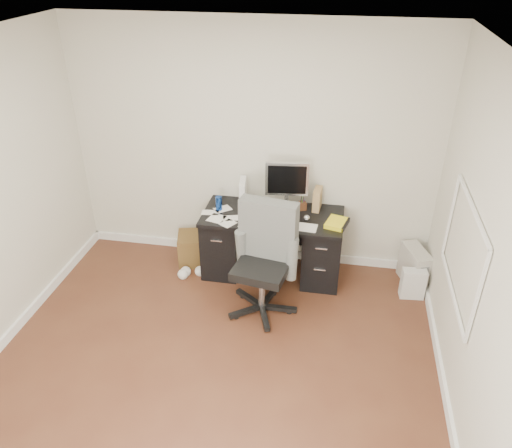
{
  "coord_description": "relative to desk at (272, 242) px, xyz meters",
  "views": [
    {
      "loc": [
        0.96,
        -2.96,
        3.33
      ],
      "look_at": [
        0.2,
        1.2,
        0.88
      ],
      "focal_mm": 35.0,
      "sensor_mm": 36.0,
      "label": 1
    }
  ],
  "objects": [
    {
      "name": "room_shell",
      "position": [
        -0.27,
        -1.62,
        1.26
      ],
      "size": [
        4.02,
        4.02,
        2.71
      ],
      "color": "beige",
      "rests_on": "ground"
    },
    {
      "name": "office_chair",
      "position": [
        -0.0,
        -0.67,
        0.18
      ],
      "size": [
        0.76,
        0.76,
        1.16
      ],
      "primitive_type": null,
      "rotation": [
        0.0,
        0.0,
        -0.17
      ],
      "color": "#4F514F",
      "rests_on": "ground"
    },
    {
      "name": "wicker_basket",
      "position": [
        -0.93,
        0.06,
        -0.22
      ],
      "size": [
        0.43,
        0.43,
        0.35
      ],
      "primitive_type": "cube",
      "rotation": [
        0.0,
        0.0,
        0.25
      ],
      "color": "#4F3517",
      "rests_on": "ground"
    },
    {
      "name": "yellow_book",
      "position": [
        0.68,
        -0.1,
        0.37
      ],
      "size": [
        0.26,
        0.3,
        0.04
      ],
      "primitive_type": "cube",
      "rotation": [
        0.0,
        0.0,
        -0.25
      ],
      "color": "yellow",
      "rests_on": "desk"
    },
    {
      "name": "keyboard",
      "position": [
        -0.1,
        -0.16,
        0.36
      ],
      "size": [
        0.47,
        0.2,
        0.03
      ],
      "primitive_type": "cube",
      "rotation": [
        0.0,
        0.0,
        -0.1
      ],
      "color": "black",
      "rests_on": "desk"
    },
    {
      "name": "ground",
      "position": [
        -0.3,
        -1.65,
        -0.4
      ],
      "size": [
        4.0,
        4.0,
        0.0
      ],
      "primitive_type": "plane",
      "color": "#4C2518",
      "rests_on": "ground"
    },
    {
      "name": "loose_papers",
      "position": [
        -0.2,
        -0.05,
        0.35
      ],
      "size": [
        1.1,
        0.6,
        0.0
      ],
      "primitive_type": null,
      "color": "silver",
      "rests_on": "desk"
    },
    {
      "name": "magazine_file",
      "position": [
        0.45,
        0.22,
        0.47
      ],
      "size": [
        0.12,
        0.21,
        0.24
      ],
      "primitive_type": "cube",
      "rotation": [
        0.0,
        0.0,
        -0.08
      ],
      "color": "#AB8453",
      "rests_on": "desk"
    },
    {
      "name": "computer_mouse",
      "position": [
        0.37,
        -0.06,
        0.38
      ],
      "size": [
        0.09,
        0.09,
        0.07
      ],
      "primitive_type": "sphere",
      "rotation": [
        0.0,
        0.0,
        -0.38
      ],
      "color": "silver",
      "rests_on": "desk"
    },
    {
      "name": "travel_mug",
      "position": [
        -0.59,
        0.01,
        0.43
      ],
      "size": [
        0.08,
        0.08,
        0.16
      ],
      "primitive_type": "cylinder",
      "rotation": [
        0.0,
        0.0,
        0.09
      ],
      "color": "navy",
      "rests_on": "desk"
    },
    {
      "name": "desk",
      "position": [
        0.0,
        0.0,
        0.0
      ],
      "size": [
        1.5,
        0.7,
        0.75
      ],
      "color": "black",
      "rests_on": "ground"
    },
    {
      "name": "lcd_monitor",
      "position": [
        0.13,
        0.12,
        0.64
      ],
      "size": [
        0.48,
        0.31,
        0.57
      ],
      "primitive_type": null,
      "rotation": [
        0.0,
        0.0,
        0.12
      ],
      "color": "silver",
      "rests_on": "desk"
    },
    {
      "name": "white_binder",
      "position": [
        -0.36,
        0.15,
        0.5
      ],
      "size": [
        0.16,
        0.28,
        0.31
      ],
      "primitive_type": "cube",
      "rotation": [
        0.0,
        0.0,
        0.13
      ],
      "color": "silver",
      "rests_on": "desk"
    },
    {
      "name": "paper_remote",
      "position": [
        0.05,
        -0.26,
        0.36
      ],
      "size": [
        0.25,
        0.22,
        0.02
      ],
      "primitive_type": null,
      "rotation": [
        0.0,
        0.0,
        -0.24
      ],
      "color": "silver",
      "rests_on": "desk"
    },
    {
      "name": "pc_tower",
      "position": [
        1.56,
        0.09,
        -0.19
      ],
      "size": [
        0.32,
        0.46,
        0.42
      ],
      "primitive_type": "cube",
      "rotation": [
        0.0,
        0.0,
        0.35
      ],
      "color": "#B1ABA0",
      "rests_on": "ground"
    },
    {
      "name": "desk_printer",
      "position": [
        -0.45,
        0.05,
        -0.3
      ],
      "size": [
        0.37,
        0.31,
        0.2
      ],
      "primitive_type": "cube",
      "rotation": [
        0.0,
        0.0,
        -0.13
      ],
      "color": "slate",
      "rests_on": "ground"
    },
    {
      "name": "shopping_bag",
      "position": [
        1.53,
        -0.17,
        -0.23
      ],
      "size": [
        0.26,
        0.2,
        0.34
      ],
      "primitive_type": "cube",
      "rotation": [
        0.0,
        0.0,
        0.09
      ],
      "color": "silver",
      "rests_on": "ground"
    },
    {
      "name": "pen_cup",
      "position": [
        0.3,
        0.18,
        0.46
      ],
      "size": [
        0.12,
        0.12,
        0.22
      ],
      "primitive_type": null,
      "rotation": [
        0.0,
        0.0,
        0.36
      ],
      "color": "#562D18",
      "rests_on": "desk"
    }
  ]
}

